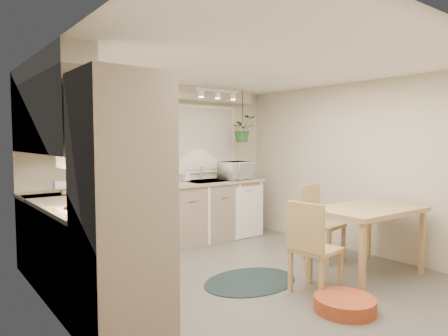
{
  "coord_description": "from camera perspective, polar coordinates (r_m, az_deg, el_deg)",
  "views": [
    {
      "loc": [
        -2.93,
        -3.31,
        1.58
      ],
      "look_at": [
        0.05,
        0.55,
        1.24
      ],
      "focal_mm": 32.0,
      "sensor_mm": 36.0,
      "label": 1
    }
  ],
  "objects": [
    {
      "name": "ceiling",
      "position": [
        4.49,
        3.92,
        14.46
      ],
      "size": [
        4.2,
        4.2,
        0.0
      ],
      "primitive_type": "plane",
      "color": "white",
      "rests_on": "wall_back"
    },
    {
      "name": "counter_back",
      "position": [
        5.82,
        -9.46,
        -2.6
      ],
      "size": [
        3.64,
        0.64,
        0.04
      ],
      "primitive_type": "cube",
      "color": "tan",
      "rests_on": "base_cab_back"
    },
    {
      "name": "floor",
      "position": [
        4.69,
        3.77,
        -15.73
      ],
      "size": [
        4.2,
        4.2,
        0.0
      ],
      "primitive_type": "plane",
      "color": "#645F58",
      "rests_on": "ground"
    },
    {
      "name": "sink",
      "position": [
        6.3,
        -2.27,
        -2.23
      ],
      "size": [
        0.7,
        0.48,
        0.1
      ],
      "primitive_type": "cube",
      "color": "#ADB1B5",
      "rests_on": "counter_back"
    },
    {
      "name": "pet_bed",
      "position": [
        4.07,
        16.86,
        -18.11
      ],
      "size": [
        0.69,
        0.69,
        0.13
      ],
      "primitive_type": "cylinder",
      "rotation": [
        0.0,
        0.0,
        0.24
      ],
      "color": "#B74D24",
      "rests_on": "floor"
    },
    {
      "name": "cooktop",
      "position": [
        3.87,
        -18.4,
        -5.7
      ],
      "size": [
        0.52,
        0.58,
        0.02
      ],
      "primitive_type": "cube",
      "color": "white",
      "rests_on": "counter_left"
    },
    {
      "name": "track_light_bar",
      "position": [
        6.11,
        -0.92,
        11.02
      ],
      "size": [
        0.8,
        0.04,
        0.04
      ],
      "primitive_type": "cube",
      "color": "white",
      "rests_on": "ceiling"
    },
    {
      "name": "dishwasher_front",
      "position": [
        6.5,
        3.68,
        -6.28
      ],
      "size": [
        0.58,
        0.02,
        0.83
      ],
      "primitive_type": "cube",
      "color": "white",
      "rests_on": "base_cab_back"
    },
    {
      "name": "base_cab_left",
      "position": [
        4.5,
        -20.97,
        -10.85
      ],
      "size": [
        0.6,
        1.85,
        0.9
      ],
      "primitive_type": "cube",
      "color": "gray",
      "rests_on": "floor"
    },
    {
      "name": "wall_right",
      "position": [
        5.95,
        18.42,
        0.1
      ],
      "size": [
        0.04,
        4.2,
        2.4
      ],
      "primitive_type": "cube",
      "color": "beige",
      "rests_on": "floor"
    },
    {
      "name": "window_blinds",
      "position": [
        6.49,
        -3.67,
        4.14
      ],
      "size": [
        1.4,
        0.02,
        1.0
      ],
      "primitive_type": "cube",
      "color": "silver",
      "rests_on": "wall_back"
    },
    {
      "name": "wall_left",
      "position": [
        3.46,
        -21.85,
        -2.66
      ],
      "size": [
        0.04,
        4.2,
        2.4
      ],
      "primitive_type": "cube",
      "color": "beige",
      "rests_on": "floor"
    },
    {
      "name": "wall_clock",
      "position": [
        6.23,
        -7.95,
        9.46
      ],
      "size": [
        0.3,
        0.03,
        0.3
      ],
      "primitive_type": "cylinder",
      "rotation": [
        1.57,
        0.0,
        0.0
      ],
      "color": "#EBC153",
      "rests_on": "wall_back"
    },
    {
      "name": "oven_stack",
      "position": [
        3.23,
        -14.37,
        -5.63
      ],
      "size": [
        0.65,
        0.65,
        2.1
      ],
      "primitive_type": "cube",
      "color": "gray",
      "rests_on": "floor"
    },
    {
      "name": "soffit_left",
      "position": [
        4.5,
        -23.92,
        12.82
      ],
      "size": [
        0.3,
        2.0,
        0.2
      ],
      "primitive_type": "cube",
      "color": "beige",
      "rests_on": "wall_left"
    },
    {
      "name": "wall_back",
      "position": [
        6.16,
        -9.22,
        0.38
      ],
      "size": [
        4.0,
        0.04,
        2.4
      ],
      "primitive_type": "cube",
      "color": "beige",
      "rests_on": "floor"
    },
    {
      "name": "braided_rug",
      "position": [
        4.65,
        3.8,
        -15.84
      ],
      "size": [
        1.14,
        0.86,
        0.01
      ],
      "primitive_type": "ellipsoid",
      "rotation": [
        0.0,
        0.0,
        -0.01
      ],
      "color": "black",
      "rests_on": "floor"
    },
    {
      "name": "chair_left",
      "position": [
        4.33,
        13.0,
        -10.87
      ],
      "size": [
        0.5,
        0.5,
        0.96
      ],
      "primitive_type": "cube",
      "rotation": [
        0.0,
        0.0,
        -1.45
      ],
      "color": "tan",
      "rests_on": "floor"
    },
    {
      "name": "soap_bottle",
      "position": [
        6.24,
        -5.45,
        -1.52
      ],
      "size": [
        0.1,
        0.2,
        0.09
      ],
      "primitive_type": "imported",
      "rotation": [
        0.0,
        0.0,
        0.07
      ],
      "color": "white",
      "rests_on": "counter_back"
    },
    {
      "name": "window_frame",
      "position": [
        6.5,
        -3.72,
        4.14
      ],
      "size": [
        1.5,
        0.02,
        1.1
      ],
      "primitive_type": "cube",
      "color": "white",
      "rests_on": "wall_back"
    },
    {
      "name": "hanging_plant",
      "position": [
        6.57,
        2.67,
        5.17
      ],
      "size": [
        0.46,
        0.5,
        0.34
      ],
      "primitive_type": "imported",
      "rotation": [
        0.0,
        0.0,
        -0.19
      ],
      "color": "#285E25",
      "rests_on": "ceiling"
    },
    {
      "name": "dining_table",
      "position": [
        5.05,
        19.6,
        -9.78
      ],
      "size": [
        1.31,
        0.9,
        0.8
      ],
      "primitive_type": "cube",
      "rotation": [
        0.0,
        0.0,
        -0.04
      ],
      "color": "tan",
      "rests_on": "floor"
    },
    {
      "name": "base_cab_back",
      "position": [
        5.9,
        -9.45,
        -7.13
      ],
      "size": [
        3.6,
        0.6,
        0.9
      ],
      "primitive_type": "cube",
      "color": "gray",
      "rests_on": "floor"
    },
    {
      "name": "upper_cab_left",
      "position": [
        4.45,
        -23.43,
        6.78
      ],
      "size": [
        0.35,
        2.0,
        0.75
      ],
      "primitive_type": "cube",
      "color": "gray",
      "rests_on": "wall_left"
    },
    {
      "name": "microwave",
      "position": [
        6.5,
        1.73,
        -0.09
      ],
      "size": [
        0.57,
        0.37,
        0.36
      ],
      "primitive_type": "imported",
      "rotation": [
        0.0,
        0.0,
        0.16
      ],
      "color": "white",
      "rests_on": "counter_back"
    },
    {
      "name": "upper_cab_back",
      "position": [
        5.58,
        -17.53,
        6.29
      ],
      "size": [
        2.0,
        0.35,
        0.75
      ],
      "primitive_type": "cube",
      "color": "gray",
      "rests_on": "wall_back"
    },
    {
      "name": "knife_block",
      "position": [
        5.8,
        -10.82,
        -1.33
      ],
      "size": [
        0.12,
        0.12,
        0.22
      ],
      "primitive_type": "cube",
      "rotation": [
        0.0,
        0.0,
        0.25
      ],
      "color": "tan",
      "rests_on": "counter_back"
    },
    {
      "name": "counter_left",
      "position": [
        4.41,
        -20.99,
        -4.92
      ],
      "size": [
        0.64,
        1.89,
        0.04
      ],
      "primitive_type": "cube",
      "color": "tan",
      "rests_on": "base_cab_left"
    },
    {
      "name": "toaster",
      "position": [
        5.66,
        -13.2,
        -1.76
      ],
      "size": [
        0.31,
        0.21,
        0.17
      ],
      "primitive_type": "cube",
      "rotation": [
        0.0,
        0.0,
        0.2
      ],
      "color": "#ADB1B5",
      "rests_on": "counter_back"
    },
    {
      "name": "soffit_back",
      "position": [
        5.97,
        -10.35,
        10.83
      ],
      "size": [
        3.6,
        0.3,
        0.2
      ],
      "primitive_type": "cube",
      "color": "beige",
      "rests_on": "wall_back"
    },
    {
      "name": "chair_back",
      "position": [
        5.48,
        14.04,
        -7.59
      ],
      "size": [
        0.53,
        0.53,
        0.99
      ],
      "primitive_type": "cube",
      "rotation": [
        0.0,
        0.0,
        3.29
      ],
      "color": "tan",
      "rests_on": "floor"
    },
    {
      "name": "range_hood",
      "position": [
        3.82,
        -18.83,
        1.03
      ],
      "size": [
        0.4,
        0.6,
        0.14
      ],
      "primitive_type": "cube",
      "color": "white",
      "rests_on": "upper_cab_left"
    },
    {
      "name": "coffee_maker",
      "position": [
        5.47,
        -17.21,
        -1.08
      ],
      "size": [
        0.24,
        0.28,
        0.35
      ],
      "primitive_type": "cube",
      "rotation": [
        0.0,
        0.0,
        0.2
      ],
      "color": "black",
      "rests_on": "counter_back"
    },
    {
      "name": "wall_oven_face",
      "position": [
        3.37,
        -9.35,
        -5.16
      ],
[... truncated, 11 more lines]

